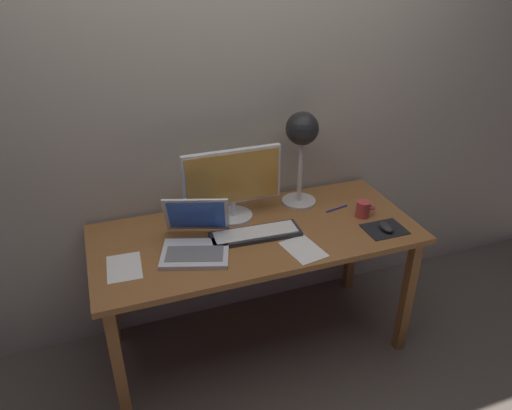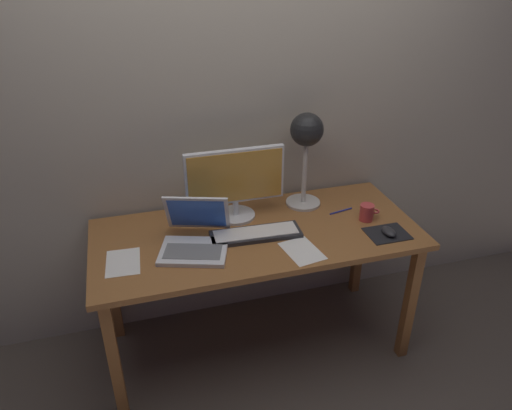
# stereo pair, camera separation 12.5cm
# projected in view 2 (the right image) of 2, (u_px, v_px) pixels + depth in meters

# --- Properties ---
(ground_plane) EXTENTS (4.80, 4.80, 0.00)m
(ground_plane) POSITION_uv_depth(u_px,v_px,m) (257.00, 343.00, 2.75)
(ground_plane) COLOR brown
(ground_plane) RESTS_ON ground
(back_wall) EXTENTS (4.80, 0.06, 2.60)m
(back_wall) POSITION_uv_depth(u_px,v_px,m) (235.00, 98.00, 2.46)
(back_wall) COLOR #B2A893
(back_wall) RESTS_ON ground
(desk) EXTENTS (1.60, 0.70, 0.74)m
(desk) POSITION_uv_depth(u_px,v_px,m) (257.00, 245.00, 2.43)
(desk) COLOR #935B2D
(desk) RESTS_ON ground
(monitor) EXTENTS (0.50, 0.20, 0.37)m
(monitor) POSITION_uv_depth(u_px,v_px,m) (235.00, 181.00, 2.42)
(monitor) COLOR silver
(monitor) RESTS_ON desk
(keyboard_main) EXTENTS (0.45, 0.16, 0.03)m
(keyboard_main) POSITION_uv_depth(u_px,v_px,m) (256.00, 234.00, 2.35)
(keyboard_main) COLOR #28282B
(keyboard_main) RESTS_ON desk
(laptop) EXTENTS (0.39, 0.40, 0.23)m
(laptop) POSITION_uv_depth(u_px,v_px,m) (195.00, 233.00, 2.26)
(laptop) COLOR silver
(laptop) RESTS_ON desk
(desk_lamp) EXTENTS (0.19, 0.19, 0.51)m
(desk_lamp) POSITION_uv_depth(u_px,v_px,m) (306.00, 138.00, 2.46)
(desk_lamp) COLOR beige
(desk_lamp) RESTS_ON desk
(mousepad) EXTENTS (0.20, 0.16, 0.00)m
(mousepad) POSITION_uv_depth(u_px,v_px,m) (387.00, 234.00, 2.37)
(mousepad) COLOR black
(mousepad) RESTS_ON desk
(mouse) EXTENTS (0.06, 0.10, 0.03)m
(mouse) POSITION_uv_depth(u_px,v_px,m) (389.00, 232.00, 2.35)
(mouse) COLOR #28282B
(mouse) RESTS_ON mousepad
(coffee_mug) EXTENTS (0.11, 0.07, 0.09)m
(coffee_mug) POSITION_uv_depth(u_px,v_px,m) (367.00, 212.00, 2.47)
(coffee_mug) COLOR #CC3F3F
(coffee_mug) RESTS_ON desk
(paper_sheet_near_mouse) EXTENTS (0.18, 0.23, 0.00)m
(paper_sheet_near_mouse) POSITION_uv_depth(u_px,v_px,m) (302.00, 251.00, 2.24)
(paper_sheet_near_mouse) COLOR white
(paper_sheet_near_mouse) RESTS_ON desk
(paper_sheet_by_keyboard) EXTENTS (0.16, 0.22, 0.00)m
(paper_sheet_by_keyboard) POSITION_uv_depth(u_px,v_px,m) (123.00, 262.00, 2.16)
(paper_sheet_by_keyboard) COLOR white
(paper_sheet_by_keyboard) RESTS_ON desk
(pen) EXTENTS (0.14, 0.04, 0.01)m
(pen) POSITION_uv_depth(u_px,v_px,m) (341.00, 211.00, 2.56)
(pen) COLOR #2633A5
(pen) RESTS_ON desk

